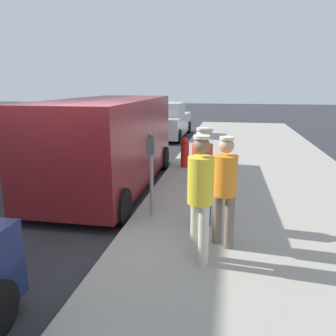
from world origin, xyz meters
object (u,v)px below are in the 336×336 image
object	(u,v)px
pedestrian_in_red	(202,171)
pedestrian_in_yellow	(200,191)
parked_sedan_ahead	(166,122)
fire_hydrant	(185,153)
parking_meter_near	(151,160)
pedestrian_in_orange	(225,185)
parked_van	(109,141)

from	to	relation	value
pedestrian_in_red	pedestrian_in_yellow	size ratio (longest dim) A/B	0.97
pedestrian_in_yellow	parked_sedan_ahead	world-z (taller)	pedestrian_in_yellow
pedestrian_in_yellow	fire_hydrant	size ratio (longest dim) A/B	1.99
parking_meter_near	pedestrian_in_yellow	world-z (taller)	pedestrian_in_yellow
parked_sedan_ahead	pedestrian_in_yellow	bearing A→B (deg)	-76.91
parking_meter_near	fire_hydrant	xyz separation A→B (m)	(0.10, 3.72, -0.61)
pedestrian_in_yellow	fire_hydrant	xyz separation A→B (m)	(-0.90, 5.17, -0.56)
pedestrian_in_red	pedestrian_in_orange	xyz separation A→B (m)	(0.39, -0.69, -0.02)
pedestrian_in_yellow	parked_sedan_ahead	distance (m)	11.83
parking_meter_near	parked_van	size ratio (longest dim) A/B	0.29
pedestrian_in_yellow	parked_sedan_ahead	bearing A→B (deg)	103.09
pedestrian_in_red	parked_sedan_ahead	size ratio (longest dim) A/B	0.38
parked_sedan_ahead	pedestrian_in_orange	bearing A→B (deg)	-74.85
pedestrian_in_red	fire_hydrant	xyz separation A→B (m)	(-0.82, 3.98, -0.53)
pedestrian_in_red	pedestrian_in_orange	world-z (taller)	pedestrian_in_red
parked_van	parked_sedan_ahead	size ratio (longest dim) A/B	1.18
pedestrian_in_yellow	parked_sedan_ahead	size ratio (longest dim) A/B	0.39
parking_meter_near	fire_hydrant	distance (m)	3.77
pedestrian_in_red	parked_van	distance (m)	3.22
pedestrian_in_red	fire_hydrant	world-z (taller)	pedestrian_in_red
parking_meter_near	parked_sedan_ahead	xyz separation A→B (m)	(-1.68, 10.07, -0.43)
pedestrian_in_orange	parked_van	distance (m)	3.98
parking_meter_near	pedestrian_in_orange	distance (m)	1.61
parked_van	pedestrian_in_yellow	bearing A→B (deg)	-53.08
parking_meter_near	fire_hydrant	world-z (taller)	parking_meter_near
parking_meter_near	parked_van	world-z (taller)	parked_van
pedestrian_in_red	parked_van	bearing A→B (deg)	138.55
pedestrian_in_red	pedestrian_in_yellow	bearing A→B (deg)	-86.00
pedestrian_in_red	parked_sedan_ahead	world-z (taller)	pedestrian_in_red
pedestrian_in_red	pedestrian_in_yellow	distance (m)	1.20
pedestrian_in_orange	pedestrian_in_red	bearing A→B (deg)	119.38
parked_sedan_ahead	fire_hydrant	distance (m)	6.60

